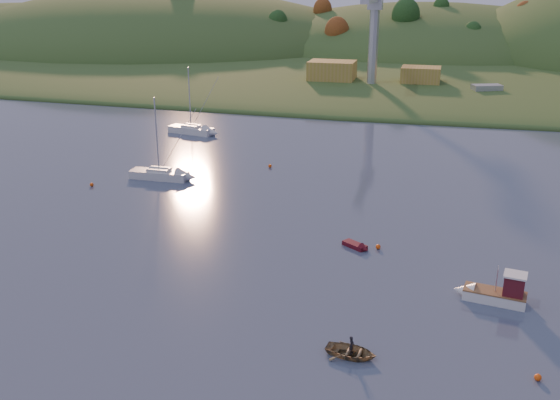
% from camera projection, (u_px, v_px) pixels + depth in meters
% --- Properties ---
extents(far_shore, '(620.00, 220.00, 1.50)m').
position_uv_depth(far_shore, '(401.00, 47.00, 247.64)').
color(far_shore, '#32491D').
rests_on(far_shore, ground).
extents(shore_slope, '(640.00, 150.00, 7.00)m').
position_uv_depth(shore_slope, '(383.00, 69.00, 188.53)').
color(shore_slope, '#32491D').
rests_on(shore_slope, ground).
extents(hill_left_far, '(120.00, 100.00, 32.00)m').
position_uv_depth(hill_left_far, '(28.00, 41.00, 273.03)').
color(hill_left_far, '#32491D').
rests_on(hill_left_far, ground).
extents(hill_left, '(170.00, 140.00, 44.00)m').
position_uv_depth(hill_left, '(160.00, 49.00, 242.31)').
color(hill_left, '#32491D').
rests_on(hill_left, ground).
extents(hill_center, '(140.00, 120.00, 36.00)m').
position_uv_depth(hill_center, '(424.00, 54.00, 227.01)').
color(hill_center, '#32491D').
rests_on(hill_center, ground).
extents(hillside_trees, '(280.00, 50.00, 32.00)m').
position_uv_depth(hillside_trees, '(390.00, 61.00, 206.72)').
color(hillside_trees, '#1C4217').
rests_on(hillside_trees, ground).
extents(wharf, '(42.00, 16.00, 2.40)m').
position_uv_depth(wharf, '(385.00, 89.00, 147.79)').
color(wharf, slate).
rests_on(wharf, ground).
extents(shed_west, '(11.00, 8.00, 4.80)m').
position_uv_depth(shed_west, '(332.00, 71.00, 150.66)').
color(shed_west, '#AA9038').
rests_on(shed_west, wharf).
extents(shed_east, '(9.00, 7.00, 4.00)m').
position_uv_depth(shed_east, '(421.00, 75.00, 146.58)').
color(shed_east, '#AA9038').
rests_on(shed_east, wharf).
extents(dock_crane, '(3.20, 28.00, 20.30)m').
position_uv_depth(dock_crane, '(374.00, 20.00, 139.87)').
color(dock_crane, '#B7B7BC').
rests_on(dock_crane, wharf).
extents(fishing_boat, '(6.23, 2.80, 3.84)m').
position_uv_depth(fishing_boat, '(490.00, 292.00, 53.19)').
color(fishing_boat, white).
rests_on(fishing_boat, ground).
extents(sailboat_near, '(8.15, 2.60, 11.23)m').
position_uv_depth(sailboat_near, '(159.00, 174.00, 85.59)').
color(sailboat_near, silver).
rests_on(sailboat_near, ground).
extents(sailboat_far, '(8.70, 4.10, 11.62)m').
position_uv_depth(sailboat_far, '(191.00, 129.00, 110.57)').
color(sailboat_far, silver).
rests_on(sailboat_far, ground).
extents(canoe, '(4.06, 3.13, 0.78)m').
position_uv_depth(canoe, '(351.00, 352.00, 45.45)').
color(canoe, olive).
rests_on(canoe, ground).
extents(paddler, '(0.40, 0.55, 1.40)m').
position_uv_depth(paddler, '(351.00, 348.00, 45.35)').
color(paddler, black).
rests_on(paddler, ground).
extents(red_tender, '(3.18, 2.63, 1.06)m').
position_uv_depth(red_tender, '(359.00, 247.00, 63.53)').
color(red_tender, '#4E0B15').
rests_on(red_tender, ground).
extents(work_vessel, '(15.65, 10.26, 3.79)m').
position_uv_depth(work_vessel, '(486.00, 96.00, 138.56)').
color(work_vessel, slate).
rests_on(work_vessel, ground).
extents(buoy_0, '(0.50, 0.50, 0.50)m').
position_uv_depth(buoy_0, '(538.00, 377.00, 42.77)').
color(buoy_0, '#F7510D').
rests_on(buoy_0, ground).
extents(buoy_1, '(0.50, 0.50, 0.50)m').
position_uv_depth(buoy_1, '(378.00, 247.00, 63.54)').
color(buoy_1, '#F7510D').
rests_on(buoy_1, ground).
extents(buoy_2, '(0.50, 0.50, 0.50)m').
position_uv_depth(buoy_2, '(92.00, 185.00, 82.60)').
color(buoy_2, '#F7510D').
rests_on(buoy_2, ground).
extents(buoy_3, '(0.50, 0.50, 0.50)m').
position_uv_depth(buoy_3, '(270.00, 166.00, 90.81)').
color(buoy_3, '#F7510D').
rests_on(buoy_3, ground).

